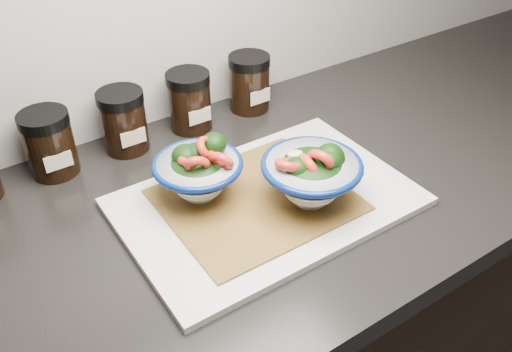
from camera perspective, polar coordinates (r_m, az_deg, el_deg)
countertop at (r=0.85m, az=-6.97°, el=-5.67°), size 3.50×0.60×0.04m
cutting_board at (r=0.86m, az=1.13°, el=-2.70°), size 0.45×0.30×0.01m
bamboo_mat at (r=0.85m, az=0.00°, el=-2.50°), size 0.28×0.24×0.00m
bowl_left at (r=0.83m, az=-6.07°, el=0.46°), size 0.14×0.14×0.11m
bowl_right at (r=0.82m, az=5.88°, el=0.11°), size 0.15×0.15×0.11m
spice_jar_c at (r=0.96m, az=-20.91°, el=3.21°), size 0.08×0.08×0.11m
spice_jar_d at (r=0.99m, az=-13.77°, el=5.64°), size 0.08×0.08×0.11m
spice_jar_e at (r=1.03m, az=-7.02°, el=7.85°), size 0.08×0.08×0.11m
spice_jar_f at (r=1.09m, az=-0.71°, el=9.79°), size 0.08×0.08×0.11m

